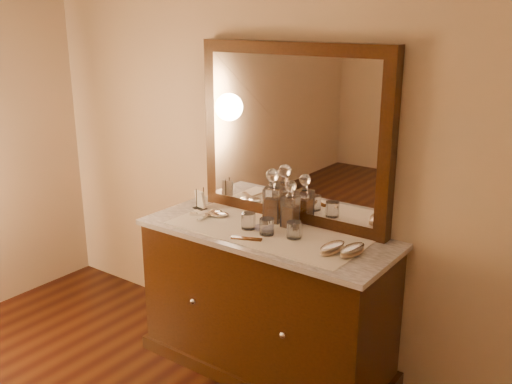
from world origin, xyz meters
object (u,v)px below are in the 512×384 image
pin_dish (262,228)px  brush_far (352,250)px  napkin_rack (200,201)px  hand_mirror_outer (213,213)px  decanter_left (273,201)px  brush_near (332,248)px  mirror_frame (292,134)px  comb (246,239)px  decanter_right (290,209)px  dresser_cabinet (266,303)px  hand_mirror_inner (216,214)px

pin_dish → brush_far: bearing=-3.2°
napkin_rack → brush_far: 1.08m
hand_mirror_outer → decanter_left: bearing=18.2°
brush_near → brush_far: (0.09, 0.03, 0.00)m
decanter_left → brush_near: size_ratio=1.69×
pin_dish → decanter_left: decanter_left is taller
mirror_frame → decanter_left: bearing=-119.9°
pin_dish → comb: size_ratio=0.51×
decanter_left → decanter_right: size_ratio=1.15×
dresser_cabinet → decanter_right: decanter_right is taller
decanter_left → hand_mirror_inner: 0.36m
brush_near → hand_mirror_outer: bearing=174.3°
dresser_cabinet → decanter_left: bearing=112.4°
napkin_rack → brush_far: bearing=-5.1°
pin_dish → hand_mirror_outer: (-0.37, 0.02, 0.00)m
pin_dish → brush_near: bearing=-7.5°
dresser_cabinet → decanter_left: (-0.06, 0.14, 0.56)m
mirror_frame → pin_dish: 0.55m
hand_mirror_inner → decanter_left: bearing=20.7°
mirror_frame → comb: size_ratio=7.24×
mirror_frame → pin_dish: mirror_frame is taller
mirror_frame → brush_near: mirror_frame is taller
decanter_left → hand_mirror_outer: size_ratio=1.42×
decanter_right → pin_dish: bearing=-130.7°
mirror_frame → pin_dish: (-0.04, -0.24, -0.49)m
brush_far → napkin_rack: bearing=174.9°
decanter_left → hand_mirror_outer: 0.39m
pin_dish → hand_mirror_outer: size_ratio=0.38×
mirror_frame → comb: mirror_frame is taller
dresser_cabinet → decanter_left: decanter_left is taller
comb → decanter_right: decanter_right is taller
comb → napkin_rack: napkin_rack is taller
dresser_cabinet → hand_mirror_inner: 0.59m
decanter_left → brush_near: bearing=-21.9°
brush_near → hand_mirror_outer: 0.85m
dresser_cabinet → brush_far: size_ratio=7.51×
decanter_right → mirror_frame: bearing=120.5°
decanter_right → brush_near: 0.42m
decanter_left → dresser_cabinet: bearing=-67.6°
dresser_cabinet → hand_mirror_inner: (-0.38, 0.02, 0.45)m
pin_dish → napkin_rack: size_ratio=0.63×
hand_mirror_outer → dresser_cabinet: bearing=-3.9°
mirror_frame → comb: 0.64m
hand_mirror_outer → pin_dish: bearing=-3.3°
brush_near → hand_mirror_inner: 0.82m
napkin_rack → decanter_right: bearing=5.3°
pin_dish → brush_far: 0.57m
brush_near → hand_mirror_inner: bearing=174.6°
hand_mirror_inner → brush_near: bearing=-5.4°
decanter_right → decanter_left: bearing=173.8°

